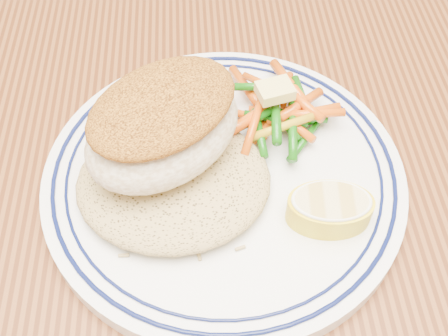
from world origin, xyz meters
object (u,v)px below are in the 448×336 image
fish_fillet (163,125)px  plate (224,177)px  rice_pilaf (173,178)px  vegetable_pile (275,112)px  lemon_wedge (330,208)px  dining_table (180,221)px

fish_fillet → plate: bearing=-6.6°
rice_pilaf → fish_fillet: 0.04m
rice_pilaf → vegetable_pile: (0.08, 0.06, 0.00)m
plate → vegetable_pile: bearing=47.2°
rice_pilaf → vegetable_pile: 0.10m
lemon_wedge → fish_fillet: bearing=155.8°
rice_pilaf → lemon_wedge: rice_pilaf is taller
dining_table → fish_fillet: fish_fillet is taller
rice_pilaf → lemon_wedge: 0.11m
dining_table → rice_pilaf: (0.00, -0.04, 0.12)m
rice_pilaf → fish_fillet: bearing=103.0°
rice_pilaf → fish_fillet: size_ratio=0.96×
plate → lemon_wedge: (0.07, -0.04, 0.02)m
plate → lemon_wedge: size_ratio=4.37×
dining_table → plate: bearing=-39.1°
dining_table → lemon_wedge: bearing=-35.3°
dining_table → fish_fillet: size_ratio=10.69×
plate → fish_fillet: 0.07m
plate → fish_fillet: bearing=173.4°
fish_fillet → vegetable_pile: 0.10m
fish_fillet → vegetable_pile: size_ratio=1.34×
fish_fillet → rice_pilaf: bearing=-77.0°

